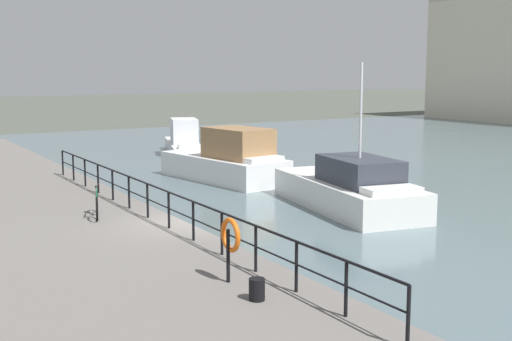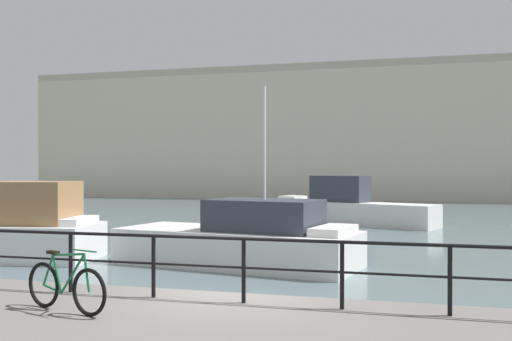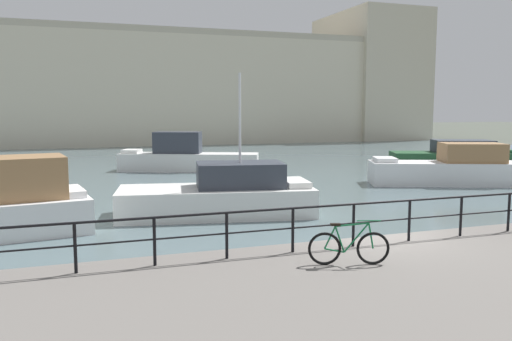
{
  "view_description": "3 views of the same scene",
  "coord_description": "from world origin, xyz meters",
  "px_view_note": "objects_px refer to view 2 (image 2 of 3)",
  "views": [
    {
      "loc": [
        17.71,
        -8.19,
        5.35
      ],
      "look_at": [
        -0.72,
        2.82,
        2.1
      ],
      "focal_mm": 47.12,
      "sensor_mm": 36.0,
      "label": 1
    },
    {
      "loc": [
        3.23,
        -10.13,
        3.07
      ],
      "look_at": [
        -1.03,
        5.22,
        3.01
      ],
      "focal_mm": 42.1,
      "sensor_mm": 36.0,
      "label": 2
    },
    {
      "loc": [
        -7.48,
        -11.69,
        4.22
      ],
      "look_at": [
        -1.83,
        4.73,
        2.14
      ],
      "focal_mm": 36.34,
      "sensor_mm": 36.0,
      "label": 3
    }
  ],
  "objects_px": {
    "harbor_building": "(446,133)",
    "moored_small_launch": "(244,240)",
    "moored_cabin_cruiser": "(3,230)",
    "parked_bicycle": "(66,286)",
    "moored_green_narrowboat": "(349,207)"
  },
  "relations": [
    {
      "from": "moored_small_launch",
      "to": "harbor_building",
      "type": "bearing_deg",
      "value": 90.58
    },
    {
      "from": "moored_green_narrowboat",
      "to": "moored_small_launch",
      "type": "xyz_separation_m",
      "value": [
        -1.52,
        -14.95,
        -0.12
      ]
    },
    {
      "from": "harbor_building",
      "to": "parked_bicycle",
      "type": "height_order",
      "value": "harbor_building"
    },
    {
      "from": "moored_cabin_cruiser",
      "to": "parked_bicycle",
      "type": "distance_m",
      "value": 12.29
    },
    {
      "from": "moored_small_launch",
      "to": "parked_bicycle",
      "type": "height_order",
      "value": "moored_small_launch"
    },
    {
      "from": "moored_green_narrowboat",
      "to": "moored_cabin_cruiser",
      "type": "distance_m",
      "value": 18.55
    },
    {
      "from": "moored_cabin_cruiser",
      "to": "harbor_building",
      "type": "bearing_deg",
      "value": 62.46
    },
    {
      "from": "harbor_building",
      "to": "parked_bicycle",
      "type": "distance_m",
      "value": 56.66
    },
    {
      "from": "harbor_building",
      "to": "parked_bicycle",
      "type": "bearing_deg",
      "value": -97.75
    },
    {
      "from": "harbor_building",
      "to": "moored_cabin_cruiser",
      "type": "bearing_deg",
      "value": -108.76
    },
    {
      "from": "moored_cabin_cruiser",
      "to": "parked_bicycle",
      "type": "bearing_deg",
      "value": -56.28
    },
    {
      "from": "harbor_building",
      "to": "moored_small_launch",
      "type": "relative_size",
      "value": 9.29
    },
    {
      "from": "harbor_building",
      "to": "parked_bicycle",
      "type": "relative_size",
      "value": 43.6
    },
    {
      "from": "harbor_building",
      "to": "moored_small_launch",
      "type": "xyz_separation_m",
      "value": [
        -7.73,
        -45.97,
        -5.88
      ]
    },
    {
      "from": "harbor_building",
      "to": "moored_small_launch",
      "type": "height_order",
      "value": "harbor_building"
    }
  ]
}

